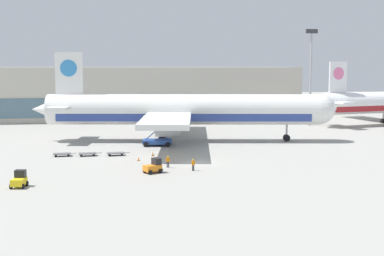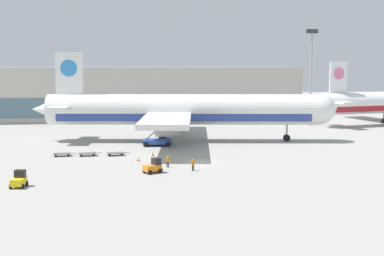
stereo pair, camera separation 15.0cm
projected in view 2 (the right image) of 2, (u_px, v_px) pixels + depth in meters
The scene contains 14 objects.
ground_plane at pixel (201, 162), 80.25m from camera, with size 400.00×400.00×0.00m, color #9E9B93.
terminal_building at pixel (131, 93), 144.23m from camera, with size 90.00×18.20×14.00m.
light_mast at pixel (311, 70), 126.89m from camera, with size 2.80×0.50×22.98m.
airplane_main at pixel (180, 111), 102.17m from camera, with size 57.89×48.64×17.00m.
scissor_lift_loader at pixel (157, 134), 96.47m from camera, with size 5.56×3.99×5.45m.
baggage_tug_foreground at pixel (153, 166), 72.36m from camera, with size 2.82×2.52×2.00m.
baggage_tug_mid at pixel (19, 180), 63.93m from camera, with size 1.91×2.61×2.00m.
baggage_dolly_lead at pixel (62, 154), 85.64m from camera, with size 3.76×1.80×0.48m.
baggage_dolly_second at pixel (88, 154), 85.91m from camera, with size 3.76×1.80×0.48m.
baggage_dolly_third at pixel (116, 153), 86.28m from camera, with size 3.76×1.80×0.48m.
ground_crew_near at pixel (193, 164), 73.75m from camera, with size 0.50×0.37×1.70m.
ground_crew_far at pixel (168, 161), 76.15m from camera, with size 0.57×0.26×1.72m.
traffic_cone_near at pixel (153, 154), 85.95m from camera, with size 0.40×0.40×0.73m.
traffic_cone_far at pixel (138, 159), 81.57m from camera, with size 0.40×0.40×0.67m.
Camera 2 is at (-11.38, -78.28, 14.53)m, focal length 50.00 mm.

